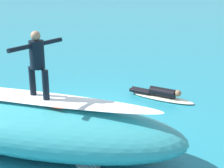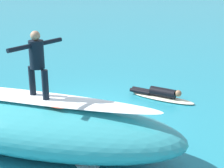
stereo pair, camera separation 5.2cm
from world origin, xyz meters
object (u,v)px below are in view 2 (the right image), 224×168
Objects in this scene: surfboard_riding at (40,98)px; surfer_riding at (37,60)px; surfboard_paddling at (163,98)px; surfer_paddling at (159,92)px.

surfboard_riding is 1.14× the size of surfer_riding.
surfboard_paddling is 0.23m from surfer_paddling.
surfboard_riding is at bearing -104.19° from surfer_paddling.
surfer_riding is at bearing 26.19° from surfboard_riding.
surfer_paddling is (-2.40, -4.17, -1.14)m from surfboard_riding.
surfer_paddling is at bearing 180.00° from surfboard_paddling.
surfer_paddling is (0.13, -0.04, 0.19)m from surfboard_paddling.
surfboard_paddling is 1.22× the size of surfer_paddling.
surfer_riding reaches higher than surfer_paddling.
surfboard_paddling is (-2.54, -4.13, -2.29)m from surfer_riding.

